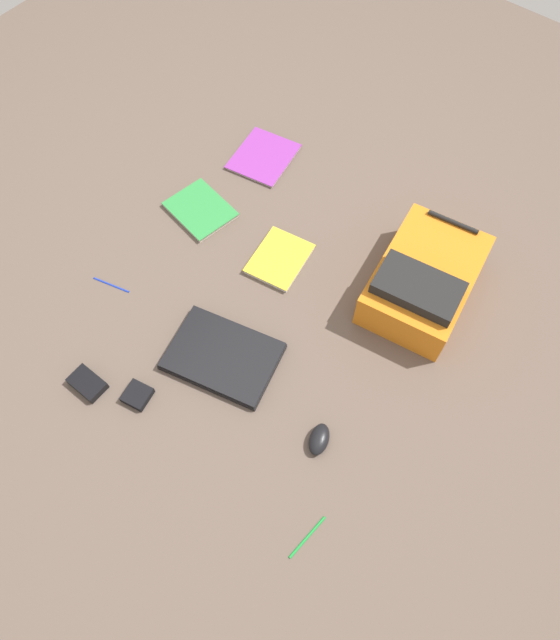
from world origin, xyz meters
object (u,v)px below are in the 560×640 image
at_px(laptop, 223,356).
at_px(computer_mouse, 319,439).
at_px(book_comic, 264,157).
at_px(power_brick, 87,383).
at_px(earbud_pouch, 137,395).
at_px(pen_black, 111,285).
at_px(book_blue, 280,259).
at_px(book_manual, 200,210).
at_px(backpack, 424,280).
at_px(pen_blue, 307,537).

bearing_deg(laptop, computer_mouse, -4.11).
bearing_deg(laptop, book_comic, 120.65).
bearing_deg(power_brick, earbud_pouch, 24.98).
bearing_deg(pen_black, earbud_pouch, -32.53).
bearing_deg(book_comic, pen_black, -92.80).
xyz_separation_m(book_blue, power_brick, (-0.18, -0.75, 0.00)).
relative_size(pen_black, earbud_pouch, 1.84).
bearing_deg(computer_mouse, book_manual, 133.60).
bearing_deg(book_blue, earbud_pouch, -92.34).
distance_m(backpack, pen_blue, 0.90).
xyz_separation_m(laptop, power_brick, (-0.27, -0.34, -0.00)).
xyz_separation_m(book_comic, power_brick, (0.18, -1.10, 0.01)).
relative_size(backpack, power_brick, 4.30).
bearing_deg(book_blue, computer_mouse, -41.41).
bearing_deg(computer_mouse, power_brick, -175.69).
bearing_deg(pen_blue, laptop, 153.78).
distance_m(book_comic, power_brick, 1.12).
distance_m(book_blue, power_brick, 0.78).
height_order(laptop, computer_mouse, computer_mouse).
height_order(backpack, book_manual, backpack).
xyz_separation_m(laptop, book_blue, (-0.09, 0.42, -0.01)).
height_order(book_comic, power_brick, power_brick).
distance_m(laptop, book_manual, 0.62).
height_order(book_comic, book_blue, book_blue).
relative_size(laptop, book_blue, 1.60).
bearing_deg(computer_mouse, book_comic, 117.39).
bearing_deg(earbud_pouch, book_blue, 87.66).
distance_m(book_blue, earbud_pouch, 0.68).
height_order(backpack, power_brick, backpack).
relative_size(book_manual, pen_blue, 1.79).
relative_size(backpack, laptop, 1.24).
distance_m(laptop, pen_black, 0.49).
bearing_deg(book_manual, backpack, 13.58).
bearing_deg(power_brick, pen_blue, 4.72).
height_order(book_manual, book_blue, book_blue).
bearing_deg(earbud_pouch, computer_mouse, 24.10).
xyz_separation_m(book_manual, computer_mouse, (0.88, -0.44, 0.01)).
distance_m(laptop, power_brick, 0.44).
distance_m(backpack, computer_mouse, 0.64).
height_order(book_comic, computer_mouse, computer_mouse).
distance_m(book_comic, book_blue, 0.50).
height_order(book_blue, computer_mouse, computer_mouse).
bearing_deg(pen_blue, book_manual, 146.34).
distance_m(backpack, earbud_pouch, 1.01).
bearing_deg(laptop, earbud_pouch, -114.58).
bearing_deg(pen_blue, book_comic, 134.06).
xyz_separation_m(book_manual, earbud_pouch, (0.35, -0.67, 0.00)).
bearing_deg(power_brick, book_manual, 104.61).
distance_m(power_brick, earbud_pouch, 0.17).
xyz_separation_m(backpack, book_comic, (-0.82, 0.16, -0.08)).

